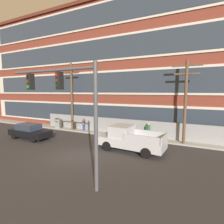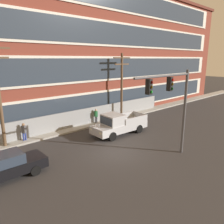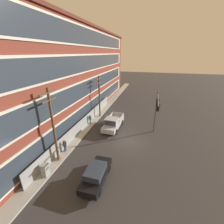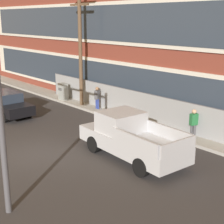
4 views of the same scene
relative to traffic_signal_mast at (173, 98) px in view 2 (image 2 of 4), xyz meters
The scene contains 10 objects.
ground_plane 5.94m from the traffic_signal_mast, 124.59° to the left, with size 160.00×160.00×0.00m, color #333030.
sidewalk_building_side 11.50m from the traffic_signal_mast, 102.14° to the left, with size 80.00×1.65×0.16m, color #9E9B93.
brick_mill_building 16.43m from the traffic_signal_mast, 85.16° to the left, with size 55.86×10.19×15.61m.
chain_link_fence 11.23m from the traffic_signal_mast, 90.15° to the left, with size 24.82×0.06×1.88m.
traffic_signal_mast is the anchor object (origin of this frame).
pickup_truck_silver 7.20m from the traffic_signal_mast, 81.62° to the left, with size 5.71×2.39×2.04m.
sedan_black 11.42m from the traffic_signal_mast, 152.05° to the left, with size 4.57×1.83×1.56m.
utility_pole_midblock 10.95m from the traffic_signal_mast, 63.66° to the left, with size 2.50×0.26×7.60m.
pedestrian_near_cabinet 10.98m from the traffic_signal_mast, 81.97° to the left, with size 0.35×0.45×1.69m.
pedestrian_by_fence 12.59m from the traffic_signal_mast, 122.19° to the left, with size 0.38×0.46×1.69m.
Camera 2 is at (-10.58, -11.14, 7.01)m, focal length 35.00 mm.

